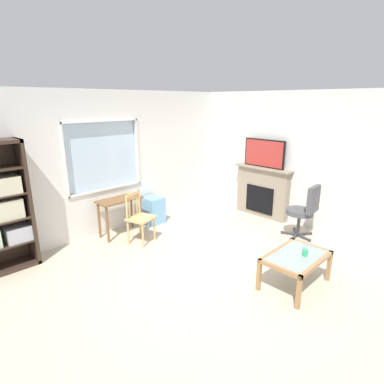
{
  "coord_description": "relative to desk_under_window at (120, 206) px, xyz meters",
  "views": [
    {
      "loc": [
        -3.08,
        -2.73,
        2.43
      ],
      "look_at": [
        0.21,
        0.58,
        1.06
      ],
      "focal_mm": 29.3,
      "sensor_mm": 36.0,
      "label": 1
    }
  ],
  "objects": [
    {
      "name": "ground",
      "position": [
        0.17,
        -2.08,
        -0.57
      ],
      "size": [
        6.3,
        5.87,
        0.02
      ],
      "primitive_type": "cube",
      "color": "beige"
    },
    {
      "name": "wall_back_with_window",
      "position": [
        0.2,
        0.35,
        0.73
      ],
      "size": [
        5.3,
        0.15,
        2.62
      ],
      "color": "silver",
      "rests_on": "ground"
    },
    {
      "name": "wall_right",
      "position": [
        2.88,
        -2.08,
        0.75
      ],
      "size": [
        0.12,
        5.07,
        2.62
      ],
      "primitive_type": "cube",
      "color": "silver",
      "rests_on": "ground"
    },
    {
      "name": "desk_under_window",
      "position": [
        0.0,
        0.0,
        0.0
      ],
      "size": [
        0.81,
        0.39,
        0.7
      ],
      "color": "brown",
      "rests_on": "ground"
    },
    {
      "name": "wooden_chair",
      "position": [
        0.06,
        -0.52,
        -0.1
      ],
      "size": [
        0.52,
        0.5,
        0.9
      ],
      "color": "tan",
      "rests_on": "ground"
    },
    {
      "name": "plastic_drawer_unit",
      "position": [
        0.8,
        0.05,
        -0.29
      ],
      "size": [
        0.35,
        0.4,
        0.54
      ],
      "primitive_type": "cube",
      "color": "#72ADDB",
      "rests_on": "ground"
    },
    {
      "name": "fireplace",
      "position": [
        2.73,
        -1.3,
        -0.02
      ],
      "size": [
        0.26,
        1.29,
        1.08
      ],
      "color": "gray",
      "rests_on": "ground"
    },
    {
      "name": "tv",
      "position": [
        2.71,
        -1.3,
        0.81
      ],
      "size": [
        0.06,
        0.93,
        0.58
      ],
      "color": "black",
      "rests_on": "fireplace"
    },
    {
      "name": "office_chair",
      "position": [
        2.28,
        -2.48,
        -0.01
      ],
      "size": [
        0.56,
        0.58,
        1.0
      ],
      "color": "#4C4C51",
      "rests_on": "ground"
    },
    {
      "name": "coffee_table",
      "position": [
        0.73,
        -3.13,
        -0.18
      ],
      "size": [
        0.93,
        0.61,
        0.45
      ],
      "color": "#8C9E99",
      "rests_on": "ground"
    },
    {
      "name": "sippy_cup",
      "position": [
        0.8,
        -3.21,
        -0.07
      ],
      "size": [
        0.07,
        0.07,
        0.09
      ],
      "primitive_type": "cylinder",
      "color": "#33B770",
      "rests_on": "coffee_table"
    }
  ]
}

